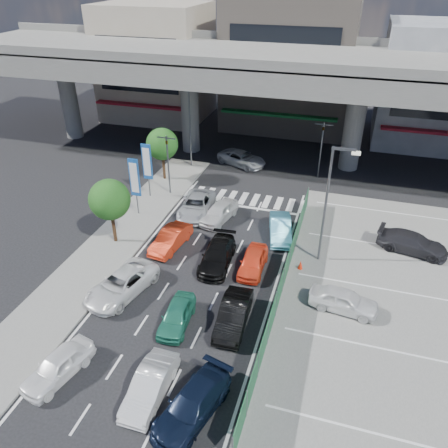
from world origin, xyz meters
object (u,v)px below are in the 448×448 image
(street_lamp_right, at_px, (330,197))
(parked_sedan_dgrey, at_px, (412,243))
(tree_near, at_px, (110,200))
(sedan_white_mid_left, at_px, (122,284))
(hatch_black_mid_right, at_px, (233,315))
(kei_truck_front_right, at_px, (280,229))
(parked_sedan_white, at_px, (344,300))
(tree_far, at_px, (162,144))
(taxi_orange_right, at_px, (253,261))
(sedan_black_mid, at_px, (217,255))
(van_white_back_left, at_px, (58,366))
(signboard_far, at_px, (147,163))
(crossing_wagon_silver, at_px, (242,158))
(minivan_navy_back, at_px, (192,404))
(wagon_silver_front_left, at_px, (196,205))
(traffic_cone, at_px, (300,265))
(sedan_white_front_mid, at_px, (219,212))
(taxi_teal_mid, at_px, (177,315))
(hatch_white_back_mid, at_px, (150,385))
(taxi_orange_left, at_px, (171,239))
(traffic_light_right, at_px, (323,136))
(traffic_light_left, at_px, (167,151))
(signboard_near, at_px, (135,179))

(street_lamp_right, height_order, parked_sedan_dgrey, street_lamp_right)
(tree_near, height_order, sedan_white_mid_left, tree_near)
(sedan_white_mid_left, distance_m, hatch_black_mid_right, 7.09)
(kei_truck_front_right, xyz_separation_m, parked_sedan_white, (4.85, -6.60, 0.03))
(parked_sedan_dgrey, bearing_deg, parked_sedan_white, 163.16)
(tree_far, height_order, taxi_orange_right, tree_far)
(street_lamp_right, relative_size, sedan_black_mid, 1.74)
(sedan_white_mid_left, bearing_deg, van_white_back_left, -76.43)
(signboard_far, relative_size, crossing_wagon_silver, 0.97)
(taxi_orange_right, bearing_deg, van_white_back_left, -123.43)
(tree_far, height_order, parked_sedan_dgrey, tree_far)
(van_white_back_left, height_order, minivan_navy_back, minivan_navy_back)
(wagon_silver_front_left, height_order, kei_truck_front_right, same)
(sedan_white_mid_left, distance_m, wagon_silver_front_left, 10.46)
(van_white_back_left, distance_m, traffic_cone, 15.36)
(sedan_white_mid_left, relative_size, sedan_white_front_mid, 1.23)
(taxi_teal_mid, bearing_deg, hatch_white_back_mid, -87.08)
(sedan_black_mid, relative_size, traffic_cone, 7.43)
(parked_sedan_dgrey, bearing_deg, sedan_black_mid, 125.19)
(hatch_white_back_mid, height_order, sedan_white_front_mid, sedan_white_front_mid)
(hatch_black_mid_right, height_order, kei_truck_front_right, same)
(signboard_far, height_order, taxi_orange_left, signboard_far)
(traffic_light_right, relative_size, traffic_cone, 8.42)
(tree_far, xyz_separation_m, hatch_black_mid_right, (11.01, -15.95, -2.70))
(street_lamp_right, height_order, taxi_orange_right, street_lamp_right)
(parked_sedan_white, bearing_deg, signboard_far, 66.90)
(sedan_white_mid_left, bearing_deg, wagon_silver_front_left, 98.41)
(signboard_far, bearing_deg, street_lamp_right, -18.68)
(parked_sedan_dgrey, bearing_deg, van_white_back_left, 145.93)
(hatch_black_mid_right, relative_size, taxi_orange_left, 1.04)
(hatch_white_back_mid, xyz_separation_m, sedan_white_mid_left, (-4.68, 6.07, 0.04))
(traffic_light_left, xyz_separation_m, tree_near, (-0.80, -8.00, -0.55))
(taxi_orange_right, relative_size, sedan_white_front_mid, 0.92)
(traffic_light_left, bearing_deg, hatch_black_mid_right, -55.01)
(van_white_back_left, bearing_deg, crossing_wagon_silver, 99.61)
(kei_truck_front_right, height_order, traffic_cone, kei_truck_front_right)
(taxi_orange_right, xyz_separation_m, parked_sedan_dgrey, (9.89, 5.07, 0.09))
(taxi_orange_left, relative_size, crossing_wagon_silver, 0.83)
(signboard_near, height_order, sedan_black_mid, signboard_near)
(minivan_navy_back, distance_m, parked_sedan_white, 10.54)
(van_white_back_left, bearing_deg, tree_far, 114.01)
(traffic_light_right, relative_size, signboard_near, 1.11)
(hatch_white_back_mid, bearing_deg, crossing_wagon_silver, 95.97)
(sedan_white_front_mid, height_order, kei_truck_front_right, same)
(signboard_far, xyz_separation_m, sedan_white_front_mid, (6.71, -1.97, -2.37))
(street_lamp_right, distance_m, crossing_wagon_silver, 16.96)
(street_lamp_right, relative_size, crossing_wagon_silver, 1.65)
(tree_near, xyz_separation_m, minivan_navy_back, (10.01, -11.32, -2.73))
(van_white_back_left, distance_m, taxi_orange_right, 12.91)
(traffic_cone, bearing_deg, minivan_navy_back, -104.07)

